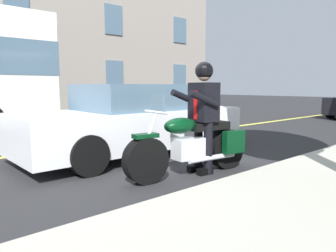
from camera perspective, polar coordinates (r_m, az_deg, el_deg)
ground_plane at (r=5.99m, az=-3.95°, el=-6.12°), size 80.00×80.00×0.00m
lane_center_stripe at (r=7.64m, az=-13.16°, el=-3.38°), size 60.00×0.16×0.01m
motorcycle_main at (r=4.98m, az=4.48°, el=-3.50°), size 2.22×0.77×1.26m
rider_main at (r=5.03m, az=6.20°, el=3.29°), size 0.67×0.61×1.74m
car_dark at (r=6.49m, az=-5.75°, el=1.06°), size 4.60×1.92×1.40m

